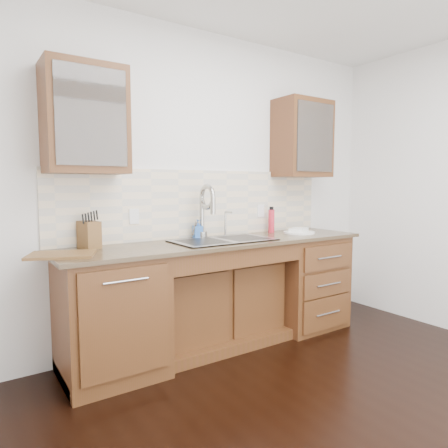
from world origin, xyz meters
TOP-DOWN VIEW (x-y plane):
  - ground at (0.00, 0.00)m, footprint 4.00×3.50m
  - wall_back at (0.00, 1.80)m, footprint 4.00×0.10m
  - base_cabinet_left at (-0.95, 1.44)m, footprint 0.70×0.62m
  - base_cabinet_center at (0.00, 1.53)m, footprint 1.20×0.44m
  - base_cabinet_right at (0.95, 1.44)m, footprint 0.70×0.62m
  - countertop at (0.00, 1.43)m, footprint 2.70×0.65m
  - backsplash at (0.00, 1.74)m, footprint 2.70×0.02m
  - sink at (0.00, 1.41)m, footprint 0.84×0.46m
  - faucet at (-0.07, 1.64)m, footprint 0.04×0.04m
  - filter_tap at (0.18, 1.65)m, footprint 0.02×0.02m
  - upper_cabinet_left at (-1.05, 1.58)m, footprint 0.55×0.34m
  - upper_cabinet_right at (1.05, 1.58)m, footprint 0.55×0.34m
  - outlet_left at (-0.65, 1.73)m, footprint 0.08×0.01m
  - outlet_right at (0.65, 1.73)m, footprint 0.08×0.01m
  - soap_bottle at (-0.11, 1.65)m, footprint 0.09×0.09m
  - water_bottle at (0.71, 1.64)m, footprint 0.08×0.08m
  - plate at (0.88, 1.43)m, footprint 0.37×0.37m
  - dish_towel at (0.91, 1.46)m, footprint 0.23×0.21m
  - knife_block at (-1.03, 1.63)m, footprint 0.14×0.20m
  - cutting_board at (-1.28, 1.39)m, footprint 0.48×0.42m
  - cup_left_a at (-1.20, 1.58)m, footprint 0.13×0.13m
  - cup_left_b at (-0.91, 1.58)m, footprint 0.11×0.11m
  - cup_right_a at (0.94, 1.58)m, footprint 0.14×0.14m
  - cup_right_b at (1.13, 1.58)m, footprint 0.14×0.14m

SIDE VIEW (x-z plane):
  - ground at x=0.00m, z-range -0.10..0.00m
  - base_cabinet_center at x=0.00m, z-range 0.00..0.70m
  - base_cabinet_left at x=-0.95m, z-range 0.00..0.88m
  - base_cabinet_right at x=0.95m, z-range 0.00..0.88m
  - sink at x=0.00m, z-range 0.73..0.92m
  - countertop at x=0.00m, z-range 0.88..0.91m
  - plate at x=0.88m, z-range 0.91..0.93m
  - cutting_board at x=-1.28m, z-range 0.91..0.93m
  - dish_towel at x=0.91m, z-range 0.93..0.96m
  - soap_bottle at x=-0.11m, z-range 0.91..1.07m
  - knife_block at x=-1.03m, z-range 0.91..1.11m
  - water_bottle at x=0.71m, z-range 0.91..1.13m
  - filter_tap at x=0.18m, z-range 0.91..1.15m
  - faucet at x=-0.07m, z-range 0.91..1.31m
  - outlet_left at x=-0.65m, z-range 1.06..1.18m
  - outlet_right at x=0.65m, z-range 1.06..1.18m
  - backsplash at x=0.00m, z-range 0.91..1.50m
  - wall_back at x=0.00m, z-range 0.00..2.70m
  - cup_left_b at x=-0.91m, z-range 1.72..1.81m
  - cup_right_a at x=0.94m, z-range 1.72..1.82m
  - cup_left_a at x=-1.20m, z-range 1.72..1.83m
  - cup_right_b at x=1.13m, z-range 1.72..1.83m
  - upper_cabinet_left at x=-1.05m, z-range 1.45..2.20m
  - upper_cabinet_right at x=1.05m, z-range 1.45..2.20m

